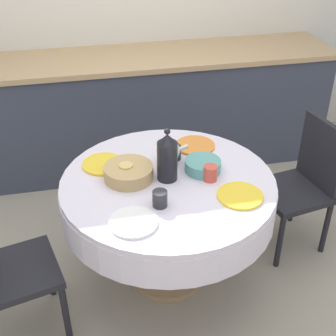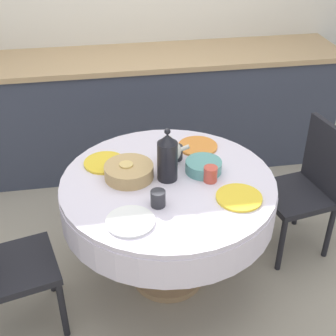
# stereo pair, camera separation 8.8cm
# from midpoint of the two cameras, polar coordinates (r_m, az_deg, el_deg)

# --- Properties ---
(ground_plane) EXTENTS (12.00, 12.00, 0.00)m
(ground_plane) POSITION_cam_midpoint_polar(r_m,az_deg,el_deg) (3.02, -0.86, -13.06)
(ground_plane) COLOR #9E937F
(kitchen_counter) EXTENTS (3.24, 0.64, 0.95)m
(kitchen_counter) POSITION_cam_midpoint_polar(r_m,az_deg,el_deg) (3.89, -5.03, 6.87)
(kitchen_counter) COLOR #383D4C
(kitchen_counter) RESTS_ON ground_plane
(dining_table) EXTENTS (1.19, 1.19, 0.73)m
(dining_table) POSITION_cam_midpoint_polar(r_m,az_deg,el_deg) (2.62, -0.97, -3.82)
(dining_table) COLOR tan
(dining_table) RESTS_ON ground_plane
(chair_left) EXTENTS (0.47, 0.47, 0.88)m
(chair_left) POSITION_cam_midpoint_polar(r_m,az_deg,el_deg) (3.09, 15.39, -1.48)
(chair_left) COLOR black
(chair_left) RESTS_ON ground_plane
(chair_right) EXTENTS (0.48, 0.48, 0.88)m
(chair_right) POSITION_cam_midpoint_polar(r_m,az_deg,el_deg) (2.55, -20.78, -11.20)
(chair_right) COLOR black
(chair_right) RESTS_ON ground_plane
(plate_near_left) EXTENTS (0.24, 0.24, 0.01)m
(plate_near_left) POSITION_cam_midpoint_polar(r_m,az_deg,el_deg) (2.26, -5.36, -6.61)
(plate_near_left) COLOR white
(plate_near_left) RESTS_ON dining_table
(cup_near_left) EXTENTS (0.08, 0.08, 0.09)m
(cup_near_left) POSITION_cam_midpoint_polar(r_m,az_deg,el_deg) (2.34, -2.08, -3.77)
(cup_near_left) COLOR #28282D
(cup_near_left) RESTS_ON dining_table
(plate_near_right) EXTENTS (0.24, 0.24, 0.01)m
(plate_near_right) POSITION_cam_midpoint_polar(r_m,az_deg,el_deg) (2.44, 7.74, -3.38)
(plate_near_right) COLOR yellow
(plate_near_right) RESTS_ON dining_table
(cup_near_right) EXTENTS (0.08, 0.08, 0.09)m
(cup_near_right) POSITION_cam_midpoint_polar(r_m,az_deg,el_deg) (2.54, 4.18, -0.63)
(cup_near_right) COLOR #CC4C3D
(cup_near_right) RESTS_ON dining_table
(plate_far_left) EXTENTS (0.24, 0.24, 0.01)m
(plate_far_left) POSITION_cam_midpoint_polar(r_m,az_deg,el_deg) (2.70, -8.82, 0.47)
(plate_far_left) COLOR yellow
(plate_far_left) RESTS_ON dining_table
(cup_far_left) EXTENTS (0.08, 0.08, 0.09)m
(cup_far_left) POSITION_cam_midpoint_polar(r_m,az_deg,el_deg) (2.56, -6.11, -0.43)
(cup_far_left) COLOR #DBB766
(cup_far_left) RESTS_ON dining_table
(plate_far_right) EXTENTS (0.24, 0.24, 0.01)m
(plate_far_right) POSITION_cam_midpoint_polar(r_m,az_deg,el_deg) (2.86, 2.45, 2.74)
(plate_far_right) COLOR orange
(plate_far_right) RESTS_ON dining_table
(cup_far_right) EXTENTS (0.08, 0.08, 0.09)m
(cup_far_right) POSITION_cam_midpoint_polar(r_m,az_deg,el_deg) (2.71, -0.12, 1.91)
(cup_far_right) COLOR #28282D
(cup_far_right) RESTS_ON dining_table
(coffee_carafe) EXTENTS (0.11, 0.11, 0.31)m
(coffee_carafe) POSITION_cam_midpoint_polar(r_m,az_deg,el_deg) (2.49, -1.18, 1.28)
(coffee_carafe) COLOR black
(coffee_carafe) RESTS_ON dining_table
(teapot) EXTENTS (0.19, 0.14, 0.18)m
(teapot) POSITION_cam_midpoint_polar(r_m,az_deg,el_deg) (2.66, -0.91, 2.08)
(teapot) COLOR silver
(teapot) RESTS_ON dining_table
(bread_basket) EXTENTS (0.27, 0.27, 0.08)m
(bread_basket) POSITION_cam_midpoint_polar(r_m,az_deg,el_deg) (2.56, -5.81, -0.54)
(bread_basket) COLOR tan
(bread_basket) RESTS_ON dining_table
(fruit_bowl) EXTENTS (0.20, 0.20, 0.07)m
(fruit_bowl) POSITION_cam_midpoint_polar(r_m,az_deg,el_deg) (2.62, 3.29, 0.29)
(fruit_bowl) COLOR #569993
(fruit_bowl) RESTS_ON dining_table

